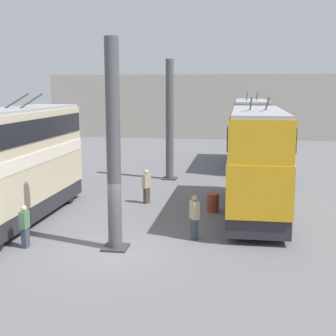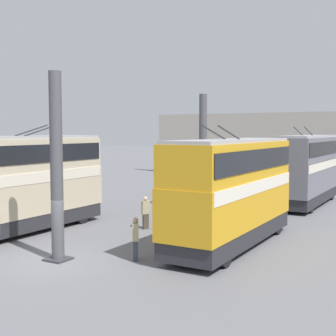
# 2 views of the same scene
# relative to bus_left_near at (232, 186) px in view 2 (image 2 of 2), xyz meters

# --- Properties ---
(ground_plane) EXTENTS (240.00, 240.00, 0.00)m
(ground_plane) POSITION_rel_bus_left_near_xyz_m (-6.09, 5.27, -2.80)
(ground_plane) COLOR slate
(depot_back_wall) EXTENTS (0.50, 36.00, 7.35)m
(depot_back_wall) POSITION_rel_bus_left_near_xyz_m (32.04, 5.27, 0.88)
(depot_back_wall) COLOR #A8A093
(depot_back_wall) RESTS_ON ground_plane
(support_column_near) EXTENTS (0.92, 0.92, 7.68)m
(support_column_near) POSITION_rel_bus_left_near_xyz_m (-5.79, 5.27, 0.92)
(support_column_near) COLOR #4C4C51
(support_column_near) RESTS_ON ground_plane
(support_column_far) EXTENTS (0.92, 0.92, 7.68)m
(support_column_far) POSITION_rel_bus_left_near_xyz_m (7.74, 5.27, 0.92)
(support_column_far) COLOR #4C4C51
(support_column_far) RESTS_ON ground_plane
(bus_left_near) EXTENTS (9.77, 2.54, 5.54)m
(bus_left_near) POSITION_rel_bus_left_near_xyz_m (0.00, 0.00, 0.00)
(bus_left_near) COLOR black
(bus_left_near) RESTS_ON ground_plane
(bus_left_far) EXTENTS (9.71, 2.54, 5.59)m
(bus_left_far) POSITION_rel_bus_left_near_xyz_m (13.88, 0.00, 0.02)
(bus_left_far) COLOR black
(bus_left_far) RESTS_ON ground_plane
(bus_right_mid) EXTENTS (10.47, 2.54, 5.65)m
(bus_right_mid) POSITION_rel_bus_left_near_xyz_m (-3.05, 10.53, 0.06)
(bus_right_mid) COLOR black
(bus_right_mid) RESTS_ON ground_plane
(person_aisle_midway) EXTENTS (0.48, 0.43, 1.77)m
(person_aisle_midway) POSITION_rel_bus_left_near_xyz_m (1.16, 5.48, -1.86)
(person_aisle_midway) COLOR #473D33
(person_aisle_midway) RESTS_ON ground_plane
(person_by_left_row) EXTENTS (0.48, 0.44, 1.80)m
(person_by_left_row) POSITION_rel_bus_left_near_xyz_m (-4.26, 2.46, -1.84)
(person_by_left_row) COLOR #384251
(person_by_left_row) RESTS_ON ground_plane
(oil_drum) EXTENTS (0.62, 0.62, 0.89)m
(oil_drum) POSITION_rel_bus_left_near_xyz_m (0.03, 2.00, -2.35)
(oil_drum) COLOR #933828
(oil_drum) RESTS_ON ground_plane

